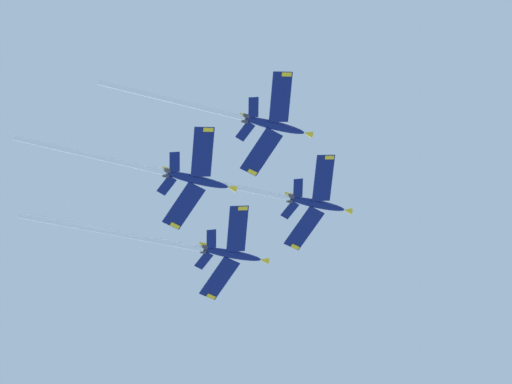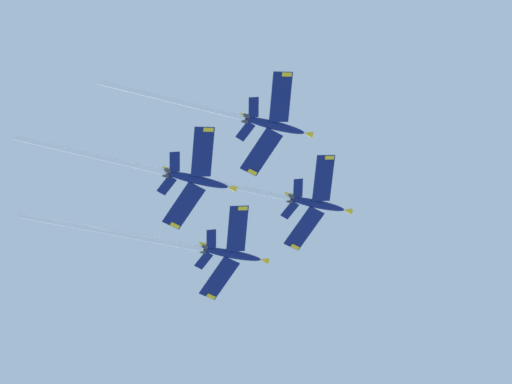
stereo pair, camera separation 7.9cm
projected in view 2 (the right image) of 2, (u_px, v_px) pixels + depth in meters
jet_lead at (282, 197)px, 160.93m from camera, size 34.57×28.59×15.23m
jet_left_wing at (182, 245)px, 158.77m from camera, size 37.37×30.71×15.76m
jet_right_wing at (247, 119)px, 152.45m from camera, size 31.76×26.39×13.45m
jet_slot at (166, 173)px, 151.41m from camera, size 31.40×26.68×12.80m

